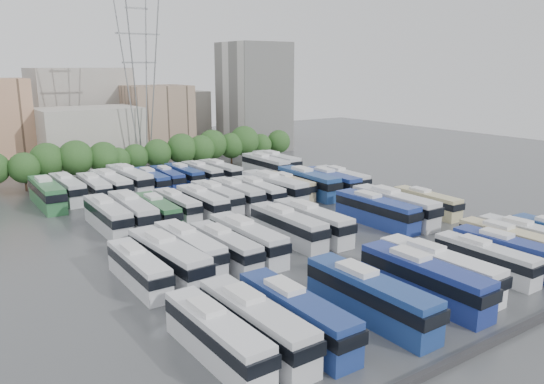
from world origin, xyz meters
TOP-DOWN VIEW (x-y plane):
  - ground at (0.00, 0.00)m, footprint 220.00×220.00m
  - parapet at (0.00, -33.00)m, footprint 56.00×0.50m
  - tree_line at (-0.98, 42.14)m, footprint 65.54×7.45m
  - city_buildings at (-7.46, 71.86)m, footprint 102.00×35.00m
  - apartment_tower at (34.00, 58.00)m, footprint 14.00×14.00m
  - electricity_pylon at (2.00, 50.00)m, footprint 9.00×6.91m
  - bus_r0_s0 at (-21.50, -22.90)m, footprint 2.73×11.85m
  - bus_r0_s1 at (-18.33, -23.08)m, footprint 2.89×12.57m
  - bus_r0_s2 at (-14.98, -23.62)m, footprint 2.77×12.53m
  - bus_r0_s4 at (-8.14, -24.64)m, footprint 2.97×13.18m
  - bus_r0_s6 at (-1.63, -24.76)m, footprint 2.90×13.17m
  - bus_r0_s7 at (1.67, -23.80)m, footprint 2.99×12.73m
  - bus_r0_s9 at (8.30, -24.28)m, footprint 2.42×10.98m
  - bus_r0_s10 at (11.39, -24.85)m, footprint 3.08×11.94m
  - bus_r0_s11 at (14.70, -22.87)m, footprint 2.54×11.45m
  - bus_r0_s12 at (18.02, -23.13)m, footprint 2.80×11.37m
  - bus_r1_s0 at (-21.22, -7.16)m, footprint 2.54×11.28m
  - bus_r1_s1 at (-18.09, -6.92)m, footprint 3.48×13.14m
  - bus_r1_s2 at (-14.88, -4.99)m, footprint 2.68×12.29m
  - bus_r1_s3 at (-11.55, -6.68)m, footprint 2.64×11.63m
  - bus_r1_s4 at (-8.40, -6.11)m, footprint 2.76×12.57m
  - bus_r1_s6 at (-1.84, -4.69)m, footprint 2.81×12.54m
  - bus_r1_s7 at (1.63, -4.99)m, footprint 2.87×12.82m
  - bus_r1_s10 at (11.71, -5.90)m, footprint 2.98×13.02m
  - bus_r1_s11 at (15.06, -5.96)m, footprint 3.13×13.70m
  - bus_r1_s13 at (21.54, -6.10)m, footprint 2.87×11.05m
  - bus_r2_s1 at (-18.02, 11.85)m, footprint 2.97×12.60m
  - bus_r2_s2 at (-14.88, 11.43)m, footprint 3.51×13.24m
  - bus_r2_s3 at (-11.68, 10.98)m, footprint 3.04×11.67m
  - bus_r2_s4 at (-8.18, 12.52)m, footprint 2.43×11.08m
  - bus_r2_s5 at (-4.82, 11.45)m, footprint 2.81×11.94m
  - bus_r2_s6 at (-1.67, 13.00)m, footprint 2.66×11.91m
  - bus_r2_s7 at (1.53, 12.69)m, footprint 2.92×12.29m
  - bus_r2_s8 at (4.97, 12.15)m, footprint 3.16×12.12m
  - bus_r2_s9 at (8.14, 12.41)m, footprint 3.58×13.75m
  - bus_r2_s10 at (11.52, 13.19)m, footprint 2.70×11.49m
  - bus_r2_s11 at (14.75, 12.23)m, footprint 3.47×13.78m
  - bus_r2_s12 at (18.28, 10.84)m, footprint 3.20×12.81m
  - bus_r2_s13 at (21.69, 11.93)m, footprint 3.00×11.96m
  - bus_r3_s0 at (-21.67, 28.62)m, footprint 3.09×13.38m
  - bus_r3_s1 at (-18.17, 30.89)m, footprint 2.80×12.46m
  - bus_r3_s2 at (-14.61, 29.10)m, footprint 3.03×12.08m
  - bus_r3_s3 at (-11.76, 29.59)m, footprint 3.08×12.75m
  - bus_r3_s4 at (-8.18, 31.19)m, footprint 3.60×13.56m
  - bus_r3_s5 at (-4.94, 29.83)m, footprint 2.54×11.41m
  - bus_r3_s6 at (-1.69, 30.42)m, footprint 2.94×11.08m
  - bus_r3_s7 at (1.50, 30.61)m, footprint 2.57×11.30m
  - bus_r3_s8 at (4.84, 30.32)m, footprint 2.75×11.57m
  - bus_r3_s9 at (8.31, 29.74)m, footprint 2.97×11.79m
  - bus_r3_s12 at (18.07, 29.52)m, footprint 2.87×12.70m
  - bus_r3_s13 at (21.31, 30.60)m, footprint 3.08×12.91m

SIDE VIEW (x-z plane):
  - ground at x=0.00m, z-range 0.00..0.00m
  - parapet at x=0.00m, z-range 0.00..0.50m
  - bus_r1_s13 at x=21.54m, z-range -0.03..3.40m
  - bus_r0_s9 at x=8.30m, z-range -0.03..3.41m
  - bus_r3_s6 at x=-1.69m, z-range -0.03..3.41m
  - bus_r2_s4 at x=-8.18m, z-range -0.03..3.44m
  - bus_r1_s0 at x=-21.22m, z-range -0.03..3.50m
  - bus_r3_s7 at x=1.50m, z-range -0.03..3.51m
  - bus_r0_s12 at x=18.02m, z-range -0.03..3.52m
  - bus_r3_s5 at x=-4.94m, z-range -0.03..3.55m
  - bus_r0_s11 at x=14.70m, z-range -0.03..3.56m
  - bus_r2_s10 at x=11.52m, z-range -0.03..3.56m
  - bus_r3_s8 at x=4.84m, z-range -0.03..3.58m
  - bus_r2_s3 at x=-11.68m, z-range -0.03..3.60m
  - bus_r1_s3 at x=-11.55m, z-range -0.03..3.61m
  - bus_r3_s9 at x=8.31m, z-range -0.03..3.64m
  - bus_r0_s0 at x=-21.50m, z-range -0.03..3.68m
  - bus_r0_s10 at x=11.39m, z-range -0.03..3.68m
  - bus_r2_s13 at x=21.69m, z-range -0.03..3.69m
  - bus_r2_s5 at x=-4.82m, z-range -0.03..3.70m
  - bus_r2_s6 at x=-1.67m, z-range -0.03..3.70m
  - bus_r3_s2 at x=-14.61m, z-range -0.03..3.73m
  - bus_r2_s8 at x=4.97m, z-range -0.03..3.74m
  - bus_r2_s7 at x=1.53m, z-range -0.03..3.81m
  - bus_r1_s2 at x=-14.88m, z-range -0.03..3.82m
  - bus_r3_s1 at x=-18.17m, z-range -0.04..3.87m
  - bus_r0_s2 at x=-14.98m, z-range -0.04..3.89m
  - bus_r1_s6 at x=-1.84m, z-range -0.04..3.89m
  - bus_r0_s1 at x=-18.33m, z-range -0.04..3.90m
  - bus_r2_s1 at x=-18.02m, z-range -0.04..3.90m
  - bus_r1_s4 at x=-8.40m, z-range -0.04..3.91m
  - bus_r3_s12 at x=18.07m, z-range -0.04..3.94m
  - bus_r3_s3 at x=-11.76m, z-range -0.04..3.94m
  - bus_r0_s7 at x=1.67m, z-range -0.04..3.94m
  - bus_r2_s12 at x=18.28m, z-range -0.04..3.95m
  - bus_r1_s7 at x=1.63m, z-range -0.04..3.98m
  - bus_r3_s13 at x=21.31m, z-range -0.04..4.00m
  - bus_r1_s10 at x=11.71m, z-range -0.04..4.04m
  - bus_r1_s1 at x=-18.09m, z-range -0.04..4.05m
  - bus_r2_s2 at x=-14.88m, z-range -0.04..4.08m
  - bus_r0_s4 at x=-8.14m, z-range -0.04..4.09m
  - bus_r0_s6 at x=-1.63m, z-range -0.04..4.09m
  - bus_r3_s0 at x=-21.67m, z-range -0.04..4.15m
  - bus_r3_s4 at x=-8.18m, z-range -0.04..4.18m
  - bus_r2_s9 at x=8.14m, z-range -0.04..4.24m
  - bus_r1_s11 at x=15.06m, z-range -0.04..4.25m
  - bus_r2_s11 at x=14.75m, z-range -0.04..4.25m
  - tree_line at x=-0.98m, z-range 0.35..8.45m
  - city_buildings at x=-7.46m, z-range -2.13..17.87m
  - apartment_tower at x=34.00m, z-range 0.00..26.00m
  - electricity_pylon at x=2.00m, z-range 1.75..35.57m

